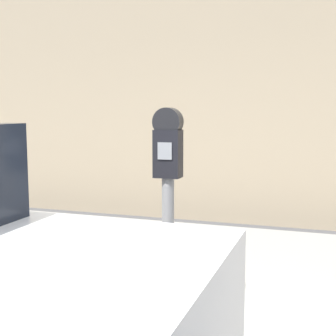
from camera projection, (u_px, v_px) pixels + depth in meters
sidewalk at (197, 268)px, 4.25m from camera, size 24.00×2.80×0.12m
building_facade at (243, 10)px, 5.96m from camera, size 24.00×0.30×5.51m
parking_meter at (168, 187)px, 2.94m from camera, size 0.18×0.12×1.39m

